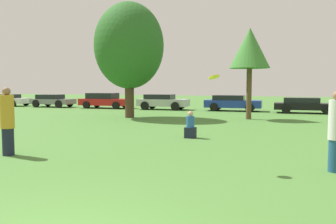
{
  "coord_description": "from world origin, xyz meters",
  "views": [
    {
      "loc": [
        2.65,
        -3.27,
        1.99
      ],
      "look_at": [
        -0.54,
        5.99,
        1.23
      ],
      "focal_mm": 37.13,
      "sensor_mm": 36.0,
      "label": 1
    }
  ],
  "objects_px": {
    "person_thrower": "(7,121)",
    "parked_car_white": "(8,100)",
    "parked_car_red": "(105,100)",
    "frisbee": "(214,77)",
    "tree_0": "(129,46)",
    "tree_1": "(250,49)",
    "parked_car_blue": "(232,103)",
    "parked_car_grey": "(52,100)",
    "bystander_sitting": "(190,127)",
    "parked_car_black": "(305,105)",
    "person_catcher": "(336,131)",
    "parked_car_silver": "(162,101)"
  },
  "relations": [
    {
      "from": "tree_0",
      "to": "bystander_sitting",
      "type": "bearing_deg",
      "value": -49.57
    },
    {
      "from": "person_catcher",
      "to": "tree_1",
      "type": "height_order",
      "value": "tree_1"
    },
    {
      "from": "tree_0",
      "to": "parked_car_blue",
      "type": "bearing_deg",
      "value": 55.98
    },
    {
      "from": "parked_car_blue",
      "to": "parked_car_red",
      "type": "bearing_deg",
      "value": -179.08
    },
    {
      "from": "parked_car_blue",
      "to": "parked_car_black",
      "type": "distance_m",
      "value": 5.19
    },
    {
      "from": "parked_car_white",
      "to": "parked_car_red",
      "type": "height_order",
      "value": "parked_car_red"
    },
    {
      "from": "bystander_sitting",
      "to": "parked_car_blue",
      "type": "height_order",
      "value": "parked_car_blue"
    },
    {
      "from": "parked_car_red",
      "to": "parked_car_black",
      "type": "distance_m",
      "value": 15.96
    },
    {
      "from": "parked_car_white",
      "to": "parked_car_grey",
      "type": "bearing_deg",
      "value": -1.79
    },
    {
      "from": "person_catcher",
      "to": "tree_0",
      "type": "relative_size",
      "value": 0.27
    },
    {
      "from": "parked_car_grey",
      "to": "parked_car_blue",
      "type": "relative_size",
      "value": 0.9
    },
    {
      "from": "parked_car_grey",
      "to": "parked_car_white",
      "type": "bearing_deg",
      "value": 178.21
    },
    {
      "from": "parked_car_grey",
      "to": "parked_car_blue",
      "type": "bearing_deg",
      "value": 0.99
    },
    {
      "from": "person_thrower",
      "to": "bystander_sitting",
      "type": "distance_m",
      "value": 6.3
    },
    {
      "from": "person_catcher",
      "to": "frisbee",
      "type": "height_order",
      "value": "frisbee"
    },
    {
      "from": "parked_car_silver",
      "to": "parked_car_black",
      "type": "bearing_deg",
      "value": -1.69
    },
    {
      "from": "person_catcher",
      "to": "frisbee",
      "type": "bearing_deg",
      "value": 6.23
    },
    {
      "from": "frisbee",
      "to": "parked_car_blue",
      "type": "height_order",
      "value": "frisbee"
    },
    {
      "from": "person_thrower",
      "to": "parked_car_silver",
      "type": "relative_size",
      "value": 0.47
    },
    {
      "from": "frisbee",
      "to": "parked_car_blue",
      "type": "distance_m",
      "value": 18.88
    },
    {
      "from": "frisbee",
      "to": "parked_car_black",
      "type": "bearing_deg",
      "value": 81.29
    },
    {
      "from": "parked_car_silver",
      "to": "parked_car_red",
      "type": "bearing_deg",
      "value": 179.38
    },
    {
      "from": "person_catcher",
      "to": "parked_car_white",
      "type": "height_order",
      "value": "person_catcher"
    },
    {
      "from": "parked_car_grey",
      "to": "parked_car_silver",
      "type": "height_order",
      "value": "parked_car_silver"
    },
    {
      "from": "tree_1",
      "to": "parked_car_blue",
      "type": "height_order",
      "value": "tree_1"
    },
    {
      "from": "person_catcher",
      "to": "parked_car_grey",
      "type": "height_order",
      "value": "person_catcher"
    },
    {
      "from": "person_thrower",
      "to": "parked_car_black",
      "type": "bearing_deg",
      "value": 58.82
    },
    {
      "from": "frisbee",
      "to": "parked_car_white",
      "type": "relative_size",
      "value": 0.07
    },
    {
      "from": "tree_0",
      "to": "parked_car_silver",
      "type": "distance_m",
      "value": 8.09
    },
    {
      "from": "frisbee",
      "to": "parked_car_silver",
      "type": "bearing_deg",
      "value": 113.44
    },
    {
      "from": "parked_car_red",
      "to": "frisbee",
      "type": "bearing_deg",
      "value": -55.36
    },
    {
      "from": "frisbee",
      "to": "tree_1",
      "type": "distance_m",
      "value": 12.65
    },
    {
      "from": "person_thrower",
      "to": "parked_car_white",
      "type": "xyz_separation_m",
      "value": [
        -17.65,
        18.48,
        -0.37
      ]
    },
    {
      "from": "parked_car_blue",
      "to": "parked_car_black",
      "type": "bearing_deg",
      "value": -6.04
    },
    {
      "from": "tree_0",
      "to": "parked_car_red",
      "type": "bearing_deg",
      "value": 128.56
    },
    {
      "from": "bystander_sitting",
      "to": "tree_1",
      "type": "bearing_deg",
      "value": 80.74
    },
    {
      "from": "frisbee",
      "to": "parked_car_grey",
      "type": "distance_m",
      "value": 25.86
    },
    {
      "from": "person_thrower",
      "to": "tree_0",
      "type": "bearing_deg",
      "value": 91.87
    },
    {
      "from": "parked_car_grey",
      "to": "person_catcher",
      "type": "bearing_deg",
      "value": -40.72
    },
    {
      "from": "person_catcher",
      "to": "parked_car_red",
      "type": "bearing_deg",
      "value": -54.43
    },
    {
      "from": "parked_car_white",
      "to": "frisbee",
      "type": "bearing_deg",
      "value": -38.83
    },
    {
      "from": "parked_car_red",
      "to": "tree_1",
      "type": "bearing_deg",
      "value": -25.64
    },
    {
      "from": "person_thrower",
      "to": "parked_car_white",
      "type": "distance_m",
      "value": 25.56
    },
    {
      "from": "person_catcher",
      "to": "parked_car_silver",
      "type": "relative_size",
      "value": 0.45
    },
    {
      "from": "parked_car_grey",
      "to": "tree_0",
      "type": "bearing_deg",
      "value": -33.48
    },
    {
      "from": "frisbee",
      "to": "parked_car_black",
      "type": "height_order",
      "value": "frisbee"
    },
    {
      "from": "parked_car_blue",
      "to": "bystander_sitting",
      "type": "bearing_deg",
      "value": -88.76
    },
    {
      "from": "parked_car_white",
      "to": "person_catcher",
      "type": "bearing_deg",
      "value": -34.96
    },
    {
      "from": "parked_car_white",
      "to": "parked_car_blue",
      "type": "distance_m",
      "value": 21.09
    },
    {
      "from": "person_catcher",
      "to": "parked_car_silver",
      "type": "height_order",
      "value": "person_catcher"
    }
  ]
}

